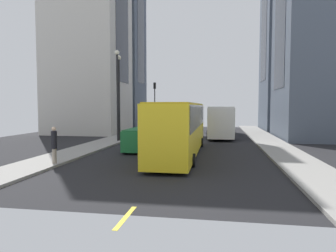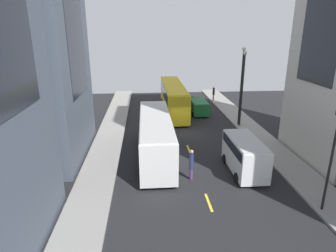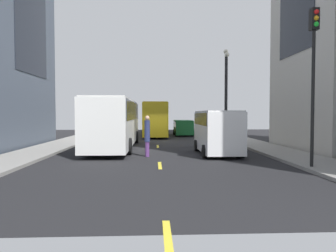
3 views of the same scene
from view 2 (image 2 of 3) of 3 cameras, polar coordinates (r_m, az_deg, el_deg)
ground_plane at (r=30.00m, az=2.93°, el=-1.53°), size 41.59×41.59×0.00m
sidewalk_west at (r=29.97m, az=-11.29°, el=-1.75°), size 2.74×44.00×0.15m
sidewalk_east at (r=31.78m, az=16.33°, el=-0.98°), size 2.74×44.00×0.15m
lane_stripe_1 at (r=18.82m, az=7.99°, el=-14.63°), size 0.16×2.00×0.01m
lane_stripe_2 at (r=26.13m, az=4.11°, el=-4.64°), size 0.16×2.00×0.01m
lane_stripe_3 at (r=33.95m, az=2.03°, el=0.89°), size 0.16×2.00×0.01m
lane_stripe_4 at (r=41.99m, az=0.73°, el=4.33°), size 0.16×2.00×0.01m
lane_stripe_5 at (r=50.16m, az=-0.15°, el=6.65°), size 0.16×2.00×0.01m
building_west_1 at (r=25.50m, az=-27.30°, el=19.65°), size 7.93×10.08×23.23m
city_bus_white at (r=24.30m, az=-2.47°, el=-1.35°), size 2.81×11.96×3.35m
streetcar_yellow at (r=37.68m, az=1.05°, el=6.00°), size 2.70×13.81×3.59m
delivery_van_white at (r=22.34m, az=14.83°, el=-5.17°), size 2.25×5.14×2.58m
car_green_0 at (r=37.16m, az=6.06°, el=3.95°), size 2.08×4.38×1.71m
pedestrian_waiting_curb at (r=43.99m, az=8.95°, el=6.44°), size 0.32×0.32×2.08m
pedestrian_crossing_mid at (r=20.65m, az=4.61°, el=-7.38°), size 0.31×0.31×2.30m
traffic_light_near_corner at (r=18.11m, az=30.09°, el=-1.82°), size 0.32×0.44×6.66m
streetlamp_near at (r=32.38m, az=14.26°, el=8.91°), size 0.44×0.44×8.40m
streetlamp_far at (r=32.00m, az=14.48°, el=8.42°), size 0.44×0.44×8.02m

